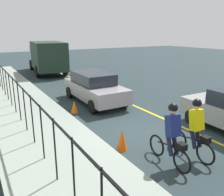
{
  "coord_description": "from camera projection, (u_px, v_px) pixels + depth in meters",
  "views": [
    {
      "loc": [
        -6.28,
        5.2,
        3.66
      ],
      "look_at": [
        1.68,
        0.44,
        1.0
      ],
      "focal_mm": 37.47,
      "sensor_mm": 36.0,
      "label": 1
    }
  ],
  "objects": [
    {
      "name": "sidewalk",
      "position": [
        56.0,
        154.0,
        7.05
      ],
      "size": [
        40.0,
        3.2,
        0.15
      ],
      "primitive_type": "cube",
      "color": "gray",
      "rests_on": "ground"
    },
    {
      "name": "ground_plane",
      "position": [
        145.0,
        133.0,
        8.75
      ],
      "size": [
        80.0,
        80.0,
        0.0
      ],
      "primitive_type": "plane",
      "color": "#253235"
    },
    {
      "name": "traffic_cone_near",
      "position": [
        74.0,
        107.0,
        10.84
      ],
      "size": [
        0.36,
        0.36,
        0.56
      ],
      "primitive_type": "cone",
      "color": "orange",
      "rests_on": "ground"
    },
    {
      "name": "parked_sedan_rear",
      "position": [
        94.0,
        87.0,
        12.28
      ],
      "size": [
        4.42,
        1.97,
        1.58
      ],
      "rotation": [
        0.0,
        0.0,
        3.13
      ],
      "color": "gray",
      "rests_on": "ground"
    },
    {
      "name": "cyclist_lead",
      "position": [
        172.0,
        135.0,
        6.4
      ],
      "size": [
        1.71,
        0.38,
        1.83
      ],
      "rotation": [
        0.0,
        0.0,
        -0.05
      ],
      "color": "black",
      "rests_on": "ground"
    },
    {
      "name": "box_truck_background",
      "position": [
        47.0,
        56.0,
        20.78
      ],
      "size": [
        6.92,
        3.12,
        2.78
      ],
      "rotation": [
        0.0,
        0.0,
        -0.11
      ],
      "color": "#1D2F24",
      "rests_on": "ground"
    },
    {
      "name": "lane_line_centre",
      "position": [
        176.0,
        124.0,
        9.54
      ],
      "size": [
        36.0,
        0.12,
        0.01
      ],
      "primitive_type": "cube",
      "color": "yellow",
      "rests_on": "ground"
    },
    {
      "name": "traffic_cone_far",
      "position": [
        122.0,
        140.0,
        7.38
      ],
      "size": [
        0.36,
        0.36,
        0.69
      ],
      "primitive_type": "cone",
      "color": "#E8560E",
      "rests_on": "ground"
    },
    {
      "name": "cyclist_follow",
      "position": [
        195.0,
        129.0,
        6.8
      ],
      "size": [
        1.71,
        0.38,
        1.83
      ],
      "rotation": [
        0.0,
        0.0,
        -0.05
      ],
      "color": "black",
      "rests_on": "ground"
    },
    {
      "name": "iron_fence",
      "position": [
        32.0,
        110.0,
        7.35
      ],
      "size": [
        18.6,
        0.04,
        1.6
      ],
      "color": "black",
      "rests_on": "sidewalk"
    }
  ]
}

